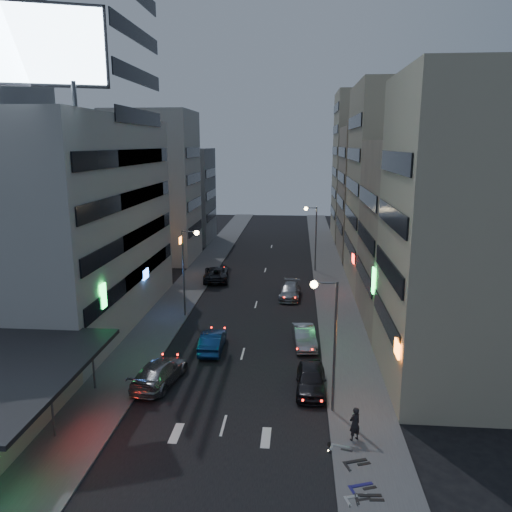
# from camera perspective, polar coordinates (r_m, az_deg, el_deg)

# --- Properties ---
(ground) EXTENTS (180.00, 180.00, 0.00)m
(ground) POSITION_cam_1_polar(r_m,az_deg,el_deg) (26.83, -5.11, -23.18)
(ground) COLOR black
(ground) RESTS_ON ground
(sidewalk_left) EXTENTS (4.00, 120.00, 0.12)m
(sidewalk_left) POSITION_cam_1_polar(r_m,az_deg,el_deg) (55.03, -8.00, -3.94)
(sidewalk_left) COLOR #4C4C4F
(sidewalk_left) RESTS_ON ground
(sidewalk_right) EXTENTS (4.00, 120.00, 0.12)m
(sidewalk_right) POSITION_cam_1_polar(r_m,az_deg,el_deg) (53.85, 8.90, -4.34)
(sidewalk_right) COLOR #4C4C4F
(sidewalk_right) RESTS_ON ground
(white_building) EXTENTS (14.00, 24.00, 18.00)m
(white_building) POSITION_cam_1_polar(r_m,az_deg,el_deg) (46.89, -21.89, 3.56)
(white_building) COLOR #A9A8A4
(white_building) RESTS_ON ground
(shophouse_near) EXTENTS (10.00, 11.00, 20.00)m
(shophouse_near) POSITION_cam_1_polar(r_m,az_deg,el_deg) (34.20, 23.51, 2.04)
(shophouse_near) COLOR tan
(shophouse_near) RESTS_ON ground
(shophouse_mid) EXTENTS (11.00, 12.00, 16.00)m
(shophouse_mid) POSITION_cam_1_polar(r_m,az_deg,el_deg) (45.53, 19.39, 2.23)
(shophouse_mid) COLOR tan
(shophouse_mid) RESTS_ON ground
(shophouse_far) EXTENTS (10.00, 14.00, 22.00)m
(shophouse_far) POSITION_cam_1_polar(r_m,az_deg,el_deg) (57.63, 15.95, 7.54)
(shophouse_far) COLOR tan
(shophouse_far) RESTS_ON ground
(far_left_a) EXTENTS (11.00, 10.00, 20.00)m
(far_left_a) POSITION_cam_1_polar(r_m,az_deg,el_deg) (69.42, -11.61, 7.73)
(far_left_a) COLOR #A9A8A4
(far_left_a) RESTS_ON ground
(far_left_b) EXTENTS (12.00, 10.00, 15.00)m
(far_left_b) POSITION_cam_1_polar(r_m,az_deg,el_deg) (82.27, -9.33, 6.81)
(far_left_b) COLOR gray
(far_left_b) RESTS_ON ground
(far_right_a) EXTENTS (11.00, 12.00, 18.00)m
(far_right_a) POSITION_cam_1_polar(r_m,az_deg,el_deg) (72.61, 14.03, 7.03)
(far_right_a) COLOR tan
(far_right_a) RESTS_ON ground
(far_right_b) EXTENTS (12.00, 12.00, 24.00)m
(far_right_b) POSITION_cam_1_polar(r_m,az_deg,el_deg) (86.29, 13.02, 9.92)
(far_right_b) COLOR tan
(far_right_b) RESTS_ON ground
(billboard) EXTENTS (9.52, 3.75, 6.20)m
(billboard) POSITION_cam_1_polar(r_m,az_deg,el_deg) (36.16, -25.07, 21.06)
(billboard) COLOR #595B60
(billboard) RESTS_ON white_building
(street_lamp_right_near) EXTENTS (1.60, 0.44, 8.02)m
(street_lamp_right_near) POSITION_cam_1_polar(r_m,az_deg,el_deg) (29.33, 8.30, -8.08)
(street_lamp_right_near) COLOR #595B60
(street_lamp_right_near) RESTS_ON sidewalk_right
(street_lamp_left) EXTENTS (1.60, 0.44, 8.02)m
(street_lamp_left) POSITION_cam_1_polar(r_m,az_deg,el_deg) (45.68, -7.83, -0.50)
(street_lamp_left) COLOR #595B60
(street_lamp_left) RESTS_ON sidewalk_left
(street_lamp_right_far) EXTENTS (1.60, 0.44, 8.02)m
(street_lamp_right_far) POSITION_cam_1_polar(r_m,az_deg,el_deg) (62.27, 6.52, 3.06)
(street_lamp_right_far) COLOR #595B60
(street_lamp_right_far) RESTS_ON sidewalk_right
(parked_car_right_near) EXTENTS (1.98, 4.79, 1.62)m
(parked_car_right_near) POSITION_cam_1_polar(r_m,az_deg,el_deg) (33.45, 6.31, -13.82)
(parked_car_right_near) COLOR black
(parked_car_right_near) RESTS_ON ground
(parked_car_right_mid) EXTENTS (2.08, 4.79, 1.53)m
(parked_car_right_mid) POSITION_cam_1_polar(r_m,az_deg,el_deg) (40.23, 5.54, -9.16)
(parked_car_right_mid) COLOR #9DA0A5
(parked_car_right_mid) RESTS_ON ground
(parked_car_left) EXTENTS (3.47, 6.25, 1.65)m
(parked_car_left) POSITION_cam_1_polar(r_m,az_deg,el_deg) (58.74, -4.60, -2.01)
(parked_car_left) COLOR black
(parked_car_left) RESTS_ON ground
(parked_car_right_far) EXTENTS (2.37, 5.20, 1.48)m
(parked_car_right_far) POSITION_cam_1_polar(r_m,az_deg,el_deg) (52.12, 3.92, -4.02)
(parked_car_right_far) COLOR gray
(parked_car_right_far) RESTS_ON ground
(road_car_blue) EXTENTS (1.72, 4.72, 1.55)m
(road_car_blue) POSITION_cam_1_polar(r_m,az_deg,el_deg) (39.32, -4.99, -9.67)
(road_car_blue) COLOR navy
(road_car_blue) RESTS_ON ground
(road_car_silver) EXTENTS (3.18, 5.87, 1.61)m
(road_car_silver) POSITION_cam_1_polar(r_m,az_deg,el_deg) (34.75, -10.97, -12.93)
(road_car_silver) COLOR gray
(road_car_silver) RESTS_ON ground
(person) EXTENTS (0.83, 0.76, 1.90)m
(person) POSITION_cam_1_polar(r_m,az_deg,el_deg) (28.64, 11.22, -18.29)
(person) COLOR black
(person) RESTS_ON sidewalk_right
(scooter_black_a) EXTENTS (0.75, 1.91, 1.14)m
(scooter_black_a) POSITION_cam_1_polar(r_m,az_deg,el_deg) (25.48, 14.23, -23.84)
(scooter_black_a) COLOR black
(scooter_black_a) RESTS_ON sidewalk_right
(scooter_silver_a) EXTENTS (1.03, 1.78, 1.03)m
(scooter_silver_a) POSITION_cam_1_polar(r_m,az_deg,el_deg) (25.43, 12.61, -23.98)
(scooter_silver_a) COLOR #B7BBC0
(scooter_silver_a) RESTS_ON sidewalk_right
(scooter_blue) EXTENTS (1.18, 1.92, 1.11)m
(scooter_blue) POSITION_cam_1_polar(r_m,az_deg,el_deg) (26.10, 13.14, -22.82)
(scooter_blue) COLOR navy
(scooter_blue) RESTS_ON sidewalk_right
(scooter_black_b) EXTENTS (1.24, 2.01, 1.17)m
(scooter_black_b) POSITION_cam_1_polar(r_m,az_deg,el_deg) (27.56, 12.50, -20.61)
(scooter_black_b) COLOR black
(scooter_black_b) RESTS_ON sidewalk_right
(scooter_silver_b) EXTENTS (0.97, 1.78, 1.04)m
(scooter_silver_b) POSITION_cam_1_polar(r_m,az_deg,el_deg) (28.26, 11.10, -19.78)
(scooter_silver_b) COLOR #A1A5A9
(scooter_silver_b) RESTS_ON sidewalk_right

